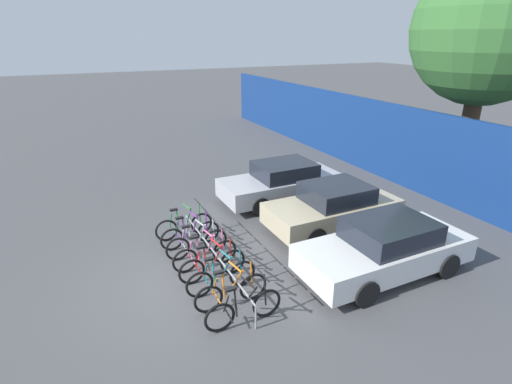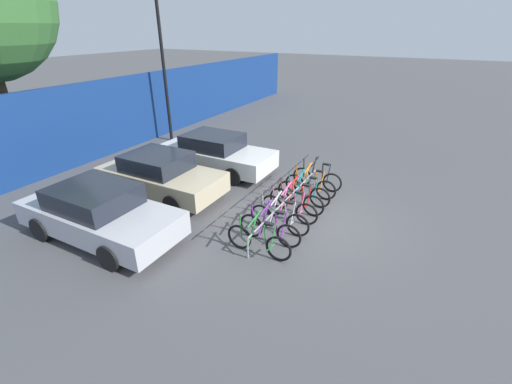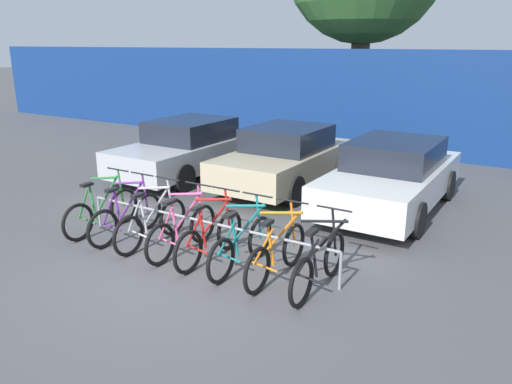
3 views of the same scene
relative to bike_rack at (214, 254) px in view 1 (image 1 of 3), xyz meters
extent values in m
plane|color=#4C4C4F|center=(0.09, -0.68, -0.50)|extent=(120.00, 120.00, 0.00)
cube|color=navy|center=(0.09, 8.82, 1.03)|extent=(36.00, 0.16, 3.05)
cylinder|color=gray|center=(0.00, 0.00, 0.05)|extent=(4.70, 0.04, 0.04)
cylinder|color=gray|center=(-2.35, 0.00, -0.22)|extent=(0.04, 0.04, 0.55)
cylinder|color=gray|center=(2.35, 0.00, -0.22)|extent=(0.04, 0.04, 0.55)
torus|color=black|center=(-2.10, -0.68, -0.17)|extent=(0.06, 0.66, 0.66)
torus|color=black|center=(-2.10, 0.38, -0.17)|extent=(0.06, 0.66, 0.66)
cylinder|color=#288438|center=(-2.10, 0.01, 0.15)|extent=(0.60, 0.04, 0.76)
cylinder|color=#288438|center=(-2.10, -0.04, 0.46)|extent=(0.68, 0.04, 0.16)
cylinder|color=#288438|center=(-2.10, -0.33, 0.09)|extent=(0.14, 0.04, 0.63)
cylinder|color=#288438|center=(-2.10, -0.53, 0.12)|extent=(0.32, 0.03, 0.58)
cylinder|color=#288438|center=(-2.10, -0.48, -0.19)|extent=(0.40, 0.03, 0.08)
cylinder|color=#288438|center=(-2.10, 0.33, 0.18)|extent=(0.12, 0.04, 0.69)
cylinder|color=black|center=(-2.10, 0.29, 0.54)|extent=(0.52, 0.03, 0.03)
cube|color=black|center=(-2.10, -0.42, 0.43)|extent=(0.10, 0.22, 0.05)
torus|color=black|center=(-1.50, -0.68, -0.17)|extent=(0.06, 0.66, 0.66)
torus|color=black|center=(-1.50, 0.38, -0.17)|extent=(0.06, 0.66, 0.66)
cylinder|color=#752D99|center=(-1.50, 0.01, 0.15)|extent=(0.60, 0.04, 0.76)
cylinder|color=#752D99|center=(-1.50, -0.04, 0.46)|extent=(0.68, 0.04, 0.16)
cylinder|color=#752D99|center=(-1.50, -0.33, 0.09)|extent=(0.14, 0.04, 0.63)
cylinder|color=#752D99|center=(-1.50, -0.53, 0.12)|extent=(0.32, 0.03, 0.58)
cylinder|color=#752D99|center=(-1.50, -0.48, -0.19)|extent=(0.40, 0.03, 0.08)
cylinder|color=#752D99|center=(-1.50, 0.33, 0.18)|extent=(0.12, 0.04, 0.69)
cylinder|color=black|center=(-1.50, 0.29, 0.54)|extent=(0.52, 0.03, 0.03)
cube|color=black|center=(-1.50, -0.42, 0.43)|extent=(0.10, 0.22, 0.05)
torus|color=black|center=(-0.92, -0.68, -0.17)|extent=(0.06, 0.66, 0.66)
torus|color=black|center=(-0.92, 0.38, -0.17)|extent=(0.06, 0.66, 0.66)
cylinder|color=#B7B7BC|center=(-0.92, 0.01, 0.15)|extent=(0.60, 0.04, 0.76)
cylinder|color=#B7B7BC|center=(-0.92, -0.04, 0.46)|extent=(0.68, 0.04, 0.16)
cylinder|color=#B7B7BC|center=(-0.92, -0.33, 0.09)|extent=(0.14, 0.04, 0.63)
cylinder|color=#B7B7BC|center=(-0.92, -0.53, 0.12)|extent=(0.32, 0.03, 0.58)
cylinder|color=#B7B7BC|center=(-0.92, -0.48, -0.19)|extent=(0.40, 0.03, 0.08)
cylinder|color=#B7B7BC|center=(-0.92, 0.33, 0.18)|extent=(0.12, 0.04, 0.69)
cylinder|color=black|center=(-0.92, 0.29, 0.54)|extent=(0.52, 0.03, 0.03)
cube|color=black|center=(-0.92, -0.42, 0.43)|extent=(0.10, 0.22, 0.05)
torus|color=black|center=(-0.27, -0.68, -0.17)|extent=(0.06, 0.66, 0.66)
torus|color=black|center=(-0.27, 0.38, -0.17)|extent=(0.06, 0.66, 0.66)
cylinder|color=#E55993|center=(-0.27, 0.01, 0.15)|extent=(0.60, 0.04, 0.76)
cylinder|color=#E55993|center=(-0.27, -0.04, 0.46)|extent=(0.68, 0.04, 0.16)
cylinder|color=#E55993|center=(-0.27, -0.33, 0.09)|extent=(0.14, 0.04, 0.63)
cylinder|color=#E55993|center=(-0.27, -0.53, 0.12)|extent=(0.32, 0.03, 0.58)
cylinder|color=#E55993|center=(-0.27, -0.48, -0.19)|extent=(0.40, 0.03, 0.08)
cylinder|color=#E55993|center=(-0.27, 0.33, 0.18)|extent=(0.12, 0.04, 0.69)
cylinder|color=black|center=(-0.27, 0.29, 0.54)|extent=(0.52, 0.03, 0.03)
cube|color=black|center=(-0.27, -0.42, 0.43)|extent=(0.10, 0.22, 0.05)
torus|color=black|center=(0.28, -0.68, -0.17)|extent=(0.06, 0.66, 0.66)
torus|color=black|center=(0.28, 0.38, -0.17)|extent=(0.06, 0.66, 0.66)
cylinder|color=red|center=(0.28, 0.01, 0.15)|extent=(0.60, 0.04, 0.76)
cylinder|color=red|center=(0.28, -0.04, 0.46)|extent=(0.68, 0.04, 0.16)
cylinder|color=red|center=(0.28, -0.33, 0.09)|extent=(0.14, 0.04, 0.63)
cylinder|color=red|center=(0.28, -0.53, 0.12)|extent=(0.32, 0.03, 0.58)
cylinder|color=red|center=(0.28, -0.48, -0.19)|extent=(0.40, 0.03, 0.08)
cylinder|color=red|center=(0.28, 0.33, 0.18)|extent=(0.12, 0.04, 0.69)
cylinder|color=black|center=(0.28, 0.29, 0.54)|extent=(0.52, 0.03, 0.03)
cube|color=black|center=(0.28, -0.42, 0.43)|extent=(0.10, 0.22, 0.05)
torus|color=black|center=(0.86, -0.68, -0.17)|extent=(0.06, 0.66, 0.66)
torus|color=black|center=(0.86, 0.38, -0.17)|extent=(0.06, 0.66, 0.66)
cylinder|color=#197A7F|center=(0.86, 0.01, 0.15)|extent=(0.60, 0.04, 0.76)
cylinder|color=#197A7F|center=(0.86, -0.04, 0.46)|extent=(0.68, 0.04, 0.16)
cylinder|color=#197A7F|center=(0.86, -0.33, 0.09)|extent=(0.14, 0.04, 0.63)
cylinder|color=#197A7F|center=(0.86, -0.53, 0.12)|extent=(0.32, 0.03, 0.58)
cylinder|color=#197A7F|center=(0.86, -0.48, -0.19)|extent=(0.40, 0.03, 0.08)
cylinder|color=#197A7F|center=(0.86, 0.33, 0.18)|extent=(0.12, 0.04, 0.69)
cylinder|color=black|center=(0.86, 0.29, 0.54)|extent=(0.52, 0.03, 0.03)
cube|color=black|center=(0.86, -0.42, 0.43)|extent=(0.10, 0.22, 0.05)
torus|color=black|center=(1.45, -0.68, -0.17)|extent=(0.06, 0.66, 0.66)
torus|color=black|center=(1.45, 0.38, -0.17)|extent=(0.06, 0.66, 0.66)
cylinder|color=orange|center=(1.45, 0.01, 0.15)|extent=(0.60, 0.04, 0.76)
cylinder|color=orange|center=(1.45, -0.04, 0.46)|extent=(0.68, 0.04, 0.16)
cylinder|color=orange|center=(1.45, -0.33, 0.09)|extent=(0.14, 0.04, 0.63)
cylinder|color=orange|center=(1.45, -0.53, 0.12)|extent=(0.32, 0.03, 0.58)
cylinder|color=orange|center=(1.45, -0.48, -0.19)|extent=(0.40, 0.03, 0.08)
cylinder|color=orange|center=(1.45, 0.33, 0.18)|extent=(0.12, 0.04, 0.69)
cylinder|color=black|center=(1.45, 0.29, 0.54)|extent=(0.52, 0.03, 0.03)
cube|color=black|center=(1.45, -0.42, 0.43)|extent=(0.10, 0.22, 0.05)
torus|color=black|center=(2.10, -0.68, -0.17)|extent=(0.06, 0.66, 0.66)
torus|color=black|center=(2.10, 0.38, -0.17)|extent=(0.06, 0.66, 0.66)
cylinder|color=black|center=(2.10, 0.01, 0.15)|extent=(0.60, 0.04, 0.76)
cylinder|color=black|center=(2.10, -0.04, 0.46)|extent=(0.68, 0.04, 0.16)
cylinder|color=black|center=(2.10, -0.33, 0.09)|extent=(0.14, 0.04, 0.63)
cylinder|color=black|center=(2.10, -0.53, 0.12)|extent=(0.32, 0.03, 0.58)
cylinder|color=black|center=(2.10, -0.48, -0.19)|extent=(0.40, 0.03, 0.08)
cylinder|color=black|center=(2.10, 0.33, 0.18)|extent=(0.12, 0.04, 0.69)
cylinder|color=black|center=(2.10, 0.29, 0.54)|extent=(0.52, 0.03, 0.03)
cube|color=black|center=(2.10, -0.42, 0.43)|extent=(0.10, 0.22, 0.05)
cube|color=#B7B7BC|center=(-3.30, 3.77, 0.07)|extent=(1.80, 4.32, 0.62)
cube|color=#1E232D|center=(-3.30, 3.88, 0.64)|extent=(1.58, 1.99, 0.52)
cylinder|color=black|center=(-4.16, 5.02, -0.18)|extent=(0.20, 0.64, 0.64)
cylinder|color=black|center=(-2.45, 5.02, -0.18)|extent=(0.20, 0.64, 0.64)
cylinder|color=black|center=(-4.16, 2.52, -0.18)|extent=(0.20, 0.64, 0.64)
cylinder|color=black|center=(-2.45, 2.52, -0.18)|extent=(0.20, 0.64, 0.64)
cube|color=#C1B28E|center=(-0.71, 4.08, 0.07)|extent=(1.80, 4.04, 0.62)
cube|color=#1E232D|center=(-0.71, 4.18, 0.64)|extent=(1.58, 1.86, 0.52)
cylinder|color=black|center=(-1.57, 5.25, -0.18)|extent=(0.20, 0.64, 0.64)
cylinder|color=black|center=(0.14, 5.25, -0.18)|extent=(0.20, 0.64, 0.64)
cylinder|color=black|center=(-1.57, 2.91, -0.18)|extent=(0.20, 0.64, 0.64)
cylinder|color=black|center=(0.14, 2.91, -0.18)|extent=(0.20, 0.64, 0.64)
cube|color=silver|center=(1.88, 3.74, 0.07)|extent=(1.80, 4.37, 0.62)
cube|color=#1E232D|center=(1.88, 3.85, 0.64)|extent=(1.58, 2.01, 0.52)
cylinder|color=black|center=(1.02, 5.01, -0.18)|extent=(0.20, 0.64, 0.64)
cylinder|color=black|center=(2.73, 5.01, -0.18)|extent=(0.20, 0.64, 0.64)
cylinder|color=black|center=(1.02, 2.47, -0.18)|extent=(0.20, 0.64, 0.64)
cylinder|color=black|center=(2.73, 2.47, -0.18)|extent=(0.20, 0.64, 0.64)
cylinder|color=brown|center=(-1.46, 10.62, 1.40)|extent=(0.61, 0.61, 3.80)
sphere|color=#387033|center=(-1.46, 10.62, 5.20)|extent=(5.07, 5.07, 5.07)
camera|label=1|loc=(8.19, -2.85, 5.07)|focal=28.00mm
camera|label=2|loc=(-8.10, -3.29, 4.47)|focal=24.00mm
camera|label=3|loc=(4.60, -5.83, 2.75)|focal=35.00mm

